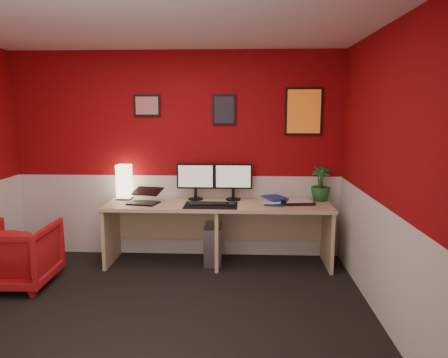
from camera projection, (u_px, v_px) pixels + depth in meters
ground at (148, 321)px, 3.67m from camera, size 4.00×3.50×0.01m
ceiling at (139, 17)px, 3.26m from camera, size 4.00×3.50×0.01m
wall_back at (177, 155)px, 5.19m from camera, size 4.00×0.01×2.50m
wall_front at (44, 246)px, 1.74m from camera, size 4.00×0.01×2.50m
wall_right at (393, 180)px, 3.37m from camera, size 0.01×3.50×2.50m
wainscot_back at (178, 215)px, 5.31m from camera, size 4.00×0.01×1.00m
wainscot_right at (386, 270)px, 3.49m from camera, size 0.01×3.50×1.00m
desk at (218, 234)px, 4.97m from camera, size 2.60×0.65×0.73m
shoji_lamp at (124, 183)px, 5.11m from camera, size 0.16×0.16×0.40m
laptop at (143, 194)px, 4.87m from camera, size 0.37×0.30×0.22m
monitor_left at (195, 176)px, 5.08m from camera, size 0.45×0.06×0.58m
monitor_right at (233, 176)px, 5.06m from camera, size 0.45×0.06×0.58m
desk_mat at (211, 205)px, 4.80m from camera, size 0.60×0.38×0.01m
keyboard at (208, 204)px, 4.83m from camera, size 0.43×0.17×0.02m
mouse at (231, 205)px, 4.76m from camera, size 0.08×0.11×0.03m
book_bottom at (266, 202)px, 4.90m from camera, size 0.26×0.32×0.03m
book_middle at (264, 201)px, 4.89m from camera, size 0.24×0.30×0.02m
book_top at (266, 199)px, 4.87m from camera, size 0.31×0.35×0.03m
zen_tray at (298, 202)px, 4.90m from camera, size 0.38×0.29×0.03m
potted_plant at (321, 184)px, 5.04m from camera, size 0.25×0.25×0.41m
pc_tower at (213, 244)px, 5.06m from camera, size 0.21×0.45×0.45m
armchair at (18, 255)px, 4.37m from camera, size 0.72×0.74×0.66m
art_left at (147, 106)px, 5.09m from camera, size 0.32×0.02×0.26m
art_center at (224, 110)px, 5.06m from camera, size 0.28×0.02×0.36m
art_right at (304, 111)px, 5.02m from camera, size 0.44×0.02×0.56m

